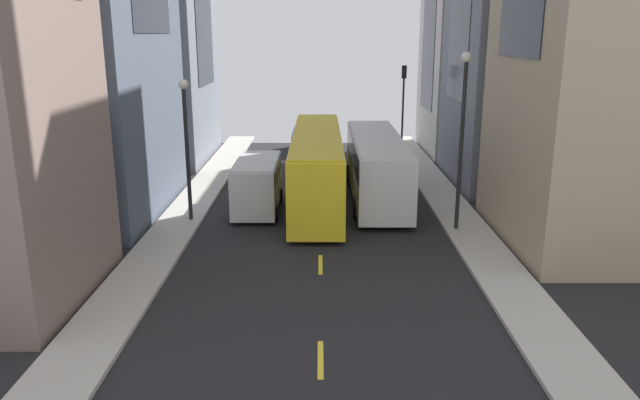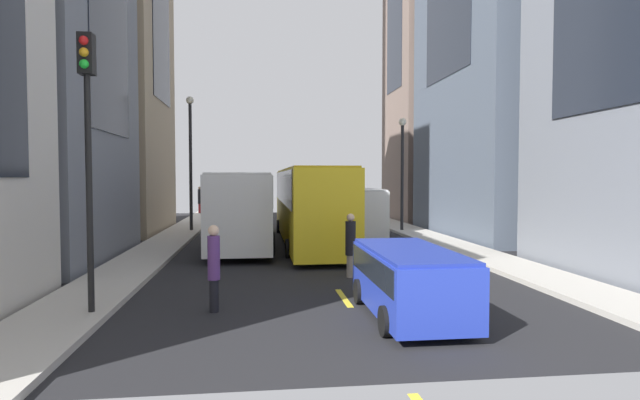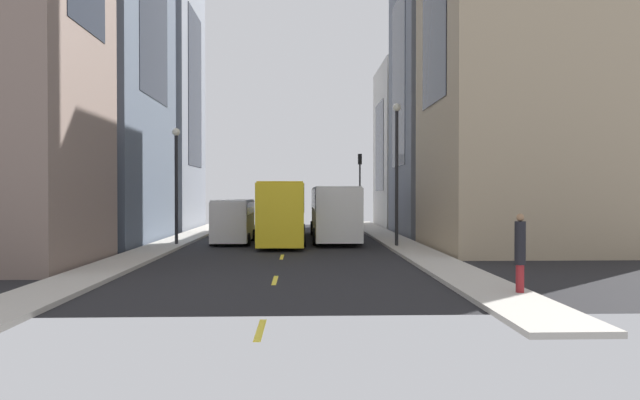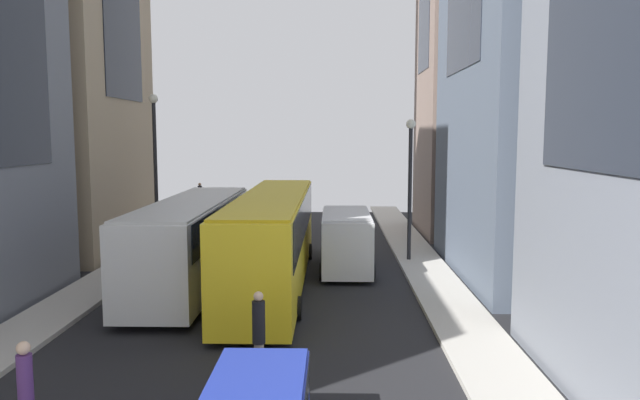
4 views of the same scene
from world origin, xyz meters
name	(u,v)px [view 1 (image 1 of 4)]	position (x,y,z in m)	size (l,w,h in m)	color
ground_plane	(320,212)	(0.00, 0.00, 0.00)	(39.23, 39.23, 0.00)	black
sidewalk_west	(454,211)	(-6.59, 0.00, 0.07)	(2.05, 44.00, 0.15)	#B2ADA3
sidewalk_east	(187,211)	(6.59, 0.00, 0.07)	(2.05, 44.00, 0.15)	#B2ADA3
lane_stripe_0	(320,140)	(0.00, -21.00, 0.01)	(0.16, 2.00, 0.01)	yellow
lane_stripe_1	(320,157)	(0.00, -14.00, 0.01)	(0.16, 2.00, 0.01)	yellow
lane_stripe_2	(320,179)	(0.00, -7.00, 0.01)	(0.16, 2.00, 0.01)	yellow
lane_stripe_3	(320,212)	(0.00, 0.00, 0.01)	(0.16, 2.00, 0.01)	yellow
lane_stripe_4	(320,264)	(0.00, 7.00, 0.01)	(0.16, 2.00, 0.01)	yellow
lane_stripe_5	(321,359)	(0.00, 14.00, 0.01)	(0.16, 2.00, 0.01)	yellow
building_west_0	(489,55)	(-12.22, -16.31, 7.04)	(8.90, 8.85, 14.08)	beige
city_bus_white	(376,161)	(-2.97, -2.75, 2.01)	(2.80, 11.99, 3.35)	silver
streetcar_yellow	(317,160)	(0.19, -2.48, 2.13)	(2.70, 14.95, 3.59)	yellow
delivery_van_white	(257,181)	(3.12, -0.31, 1.51)	(2.25, 5.26, 2.58)	white
car_blue_0	(305,139)	(1.16, -15.97, 0.92)	(1.95, 4.33, 1.56)	#2338AD
pedestrian_crossing_mid	(310,149)	(0.68, -11.25, 1.08)	(0.33, 0.33, 2.03)	gray
pedestrian_waiting_curb	(365,139)	(-3.27, -14.99, 1.13)	(0.29, 0.29, 2.06)	black
traffic_light_near_corner	(403,93)	(-5.96, -15.23, 4.43)	(0.32, 0.44, 6.18)	black
streetlamp_near	(186,135)	(6.06, 1.60, 4.15)	(0.44, 0.44, 6.45)	black
streetlamp_far	(462,124)	(-6.06, 2.97, 4.80)	(0.44, 0.44, 7.68)	black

